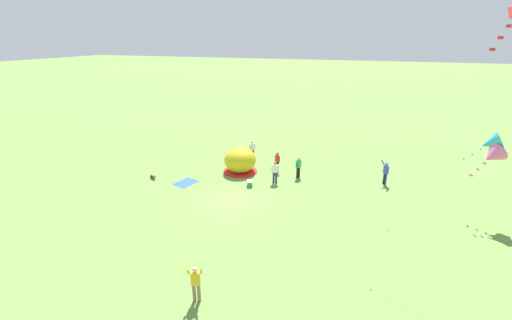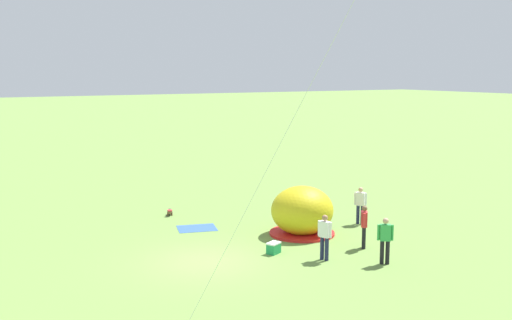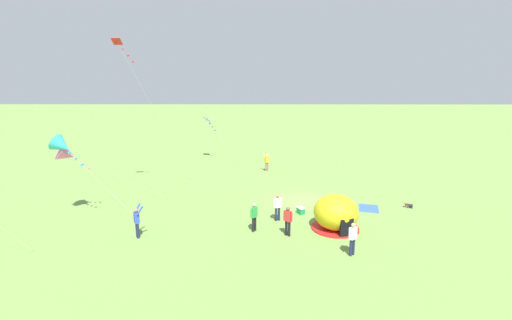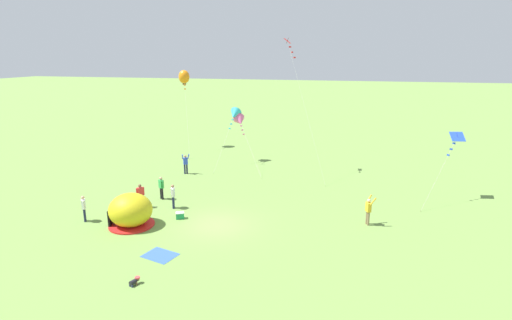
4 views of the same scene
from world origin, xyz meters
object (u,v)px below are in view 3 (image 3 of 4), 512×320
cooler_box (301,210)px  kite_cyan (62,146)px  person_flying_kite (267,161)px  person_center_field (288,220)px  kite_blue (208,121)px  kite_pink (67,154)px  popup_tent (336,213)px  person_near_tent (278,206)px  person_watching_sky (254,216)px  person_with_toddler (353,237)px  toddler_crawling (409,205)px  person_strolling (137,221)px  kite_red (122,50)px

cooler_box → kite_cyan: 15.69m
person_flying_kite → person_center_field: bearing=-176.7°
kite_blue → kite_pink: 19.33m
popup_tent → person_near_tent: bearing=69.4°
person_watching_sky → person_with_toddler: size_ratio=1.00×
toddler_crawling → person_watching_sky: (-4.10, 10.79, 0.79)m
kite_blue → person_strolling: bearing=177.8°
popup_tent → toddler_crawling: 7.08m
person_near_tent → kite_red: (6.09, 11.39, 10.03)m
person_with_toddler → popup_tent: bearing=2.2°
toddler_crawling → person_watching_sky: bearing=110.8°
person_watching_sky → kite_pink: bearing=77.9°
person_near_tent → kite_cyan: (0.39, 13.40, 3.74)m
cooler_box → kite_red: (4.86, 13.00, 10.78)m
popup_tent → person_watching_sky: 4.84m
person_with_toddler → kite_cyan: kite_cyan is taller
person_center_field → kite_pink: kite_pink is taller
person_strolling → kite_cyan: kite_cyan is taller
person_watching_sky → person_with_toddler: same height
kite_blue → kite_cyan: bearing=161.5°
person_flying_kite → kite_pink: kite_pink is taller
person_with_toddler → kite_cyan: bearing=73.7°
person_center_field → person_near_tent: bearing=11.6°
person_strolling → person_flying_kite: bearing=-25.7°
person_near_tent → kite_blue: bearing=20.4°
person_strolling → kite_blue: (21.76, -0.84, 3.47)m
kite_red → kite_blue: size_ratio=2.38×
person_center_field → kite_red: 17.62m
popup_tent → cooler_box: bearing=35.2°
cooler_box → kite_blue: size_ratio=0.13×
kite_red → person_strolling: bearing=-158.5°
person_center_field → kite_pink: bearing=77.2°
person_center_field → person_with_toddler: same height
kite_red → kite_pink: size_ratio=1.90×
toddler_crawling → kite_red: bearing=80.1°
toddler_crawling → kite_pink: kite_pink is taller
person_flying_kite → popup_tent: bearing=-165.3°
toddler_crawling → person_with_toddler: bearing=140.2°
person_with_toddler → person_near_tent: bearing=37.6°
person_center_field → person_flying_kite: size_ratio=0.91×
toddler_crawling → person_with_toddler: 9.15m
popup_tent → person_center_field: size_ratio=1.63×
person_near_tent → person_watching_sky: 2.19m
person_center_field → kite_blue: size_ratio=0.35×
cooler_box → kite_blue: 20.42m
toddler_crawling → person_center_field: size_ratio=0.32×
kite_blue → kite_cyan: (-18.79, 6.28, 0.24)m
person_watching_sky → kite_blue: (20.82, 5.67, 3.50)m
cooler_box → kite_blue: (17.96, 8.74, 4.24)m
person_center_field → kite_pink: 14.62m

